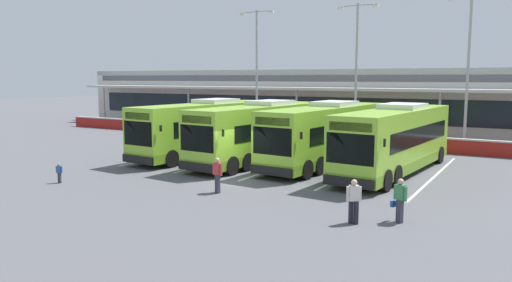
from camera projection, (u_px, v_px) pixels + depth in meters
ground_plane at (243, 179)px, 25.18m from camera, size 200.00×200.00×0.00m
terminal_building at (387, 100)px, 47.84m from camera, size 70.00×13.00×6.00m
red_barrier_wall at (342, 139)px, 37.53m from camera, size 60.00×0.40×1.10m
coach_bus_leftmost at (207, 129)px, 32.74m from camera, size 3.74×12.32×3.78m
coach_bus_left_centre at (262, 133)px, 30.46m from camera, size 3.74×12.32×3.78m
coach_bus_centre at (327, 135)px, 29.35m from camera, size 3.74×12.32×3.78m
coach_bus_right_centre at (395, 141)px, 26.71m from camera, size 3.74×12.32×3.78m
bay_stripe_far_west at (187, 152)px, 34.51m from camera, size 0.14×13.00×0.01m
bay_stripe_west at (237, 157)px, 32.41m from camera, size 0.14×13.00×0.01m
bay_stripe_mid_west at (294, 162)px, 30.32m from camera, size 0.14×13.00×0.01m
bay_stripe_centre at (359, 168)px, 28.22m from camera, size 0.14×13.00×0.01m
bay_stripe_mid_east at (435, 176)px, 26.12m from camera, size 0.14×13.00×0.01m
pedestrian_with_handbag at (400, 199)px, 17.62m from camera, size 0.63×0.49×1.62m
pedestrian_in_dark_coat at (354, 200)px, 17.47m from camera, size 0.50×0.37×1.62m
pedestrian_child at (59, 172)px, 24.27m from camera, size 0.33×0.20×1.00m
pedestrian_near_bin at (217, 174)px, 22.14m from camera, size 0.54×0.35×1.62m
lamp_post_west at (257, 65)px, 42.51m from camera, size 3.24×0.28×11.00m
lamp_post_centre at (356, 64)px, 38.81m from camera, size 3.24×0.28×11.00m
lamp_post_east at (468, 62)px, 34.45m from camera, size 3.24×0.28×11.00m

